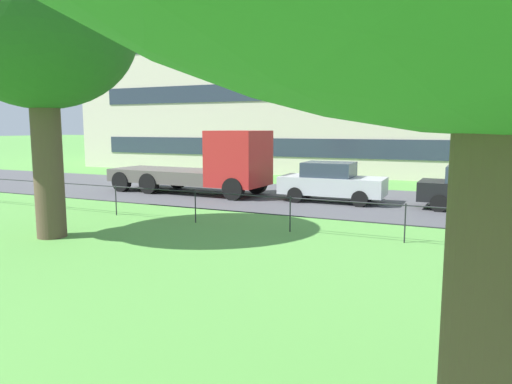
{
  "coord_description": "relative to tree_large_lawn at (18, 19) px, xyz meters",
  "views": [
    {
      "loc": [
        4.46,
        2.43,
        2.86
      ],
      "look_at": [
        1.55,
        8.81,
        1.91
      ],
      "focal_mm": 33.13,
      "sensor_mm": 36.0,
      "label": 1
    }
  ],
  "objects": [
    {
      "name": "apartment_building_background",
      "position": [
        0.48,
        24.19,
        1.39
      ],
      "size": [
        32.75,
        12.42,
        13.86
      ],
      "color": "beige",
      "rests_on": "ground"
    },
    {
      "name": "car_black_far_right",
      "position": [
        10.75,
        9.27,
        -4.77
      ],
      "size": [
        4.05,
        1.91,
        1.54
      ],
      "color": "black",
      "rests_on": "ground"
    },
    {
      "name": "flatbed_truck_right",
      "position": [
        0.15,
        9.03,
        -4.33
      ],
      "size": [
        7.38,
        2.65,
        2.75
      ],
      "color": "#B22323",
      "rests_on": "ground"
    },
    {
      "name": "car_silver_left",
      "position": [
        5.55,
        9.17,
        -4.77
      ],
      "size": [
        4.02,
        1.85,
        1.54
      ],
      "color": "#B7BABF",
      "rests_on": "ground"
    },
    {
      "name": "street_strip",
      "position": [
        5.97,
        9.71,
        -5.54
      ],
      "size": [
        80.0,
        7.95,
        0.01
      ],
      "primitive_type": "cube",
      "color": "#4C4C51",
      "rests_on": "ground"
    },
    {
      "name": "tree_large_lawn",
      "position": [
        0.0,
        0.0,
        0.0
      ],
      "size": [
        5.0,
        5.26,
        7.48
      ],
      "color": "brown",
      "rests_on": "ground"
    },
    {
      "name": "park_fence",
      "position": [
        5.97,
        3.43,
        -4.88
      ],
      "size": [
        30.6,
        0.04,
        1.0
      ],
      "color": "#232328",
      "rests_on": "ground"
    }
  ]
}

